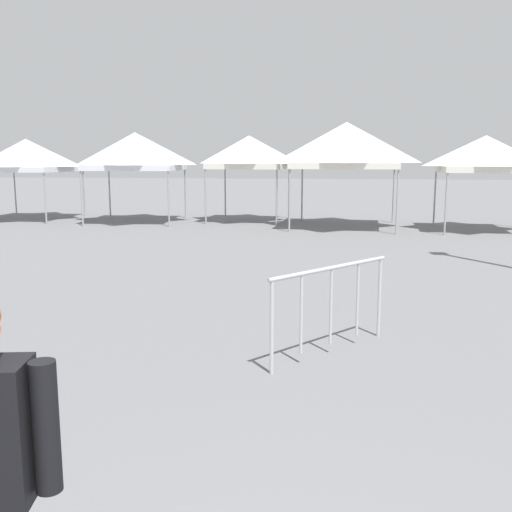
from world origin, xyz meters
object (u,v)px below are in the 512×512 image
Objects in this scene: canopy_tent_left_of_center at (26,155)px; canopy_tent_behind_right at (346,145)px; canopy_tent_far_right at (485,154)px; canopy_tent_behind_left at (135,151)px; crowd_barrier_near_person at (331,292)px; canopy_tent_behind_center at (249,152)px.

canopy_tent_left_of_center is 12.29m from canopy_tent_behind_right.
canopy_tent_behind_left is at bearing 175.06° from canopy_tent_far_right.
canopy_tent_behind_right is at bearing -4.62° from canopy_tent_behind_left.
canopy_tent_behind_left reaches higher than canopy_tent_left_of_center.
canopy_tent_behind_right is 13.57m from crowd_barrier_near_person.
canopy_tent_left_of_center reaches higher than canopy_tent_far_right.
canopy_tent_behind_center is at bearing 102.67° from crowd_barrier_near_person.
canopy_tent_far_right is (4.45, -0.43, -0.30)m from canopy_tent_behind_right.
canopy_tent_left_of_center is 1.03× the size of canopy_tent_behind_center.
crowd_barrier_near_person is (3.35, -14.89, -1.83)m from canopy_tent_behind_center.
canopy_tent_behind_right is at bearing -22.33° from canopy_tent_behind_center.
canopy_tent_left_of_center is 18.80m from crowd_barrier_near_person.
canopy_tent_behind_right reaches higher than canopy_tent_behind_left.
canopy_tent_left_of_center reaches higher than crowd_barrier_near_person.
canopy_tent_far_right is at bearing -4.71° from canopy_tent_left_of_center.
canopy_tent_behind_center is 15.37m from crowd_barrier_near_person.
crowd_barrier_near_person is at bearing -91.02° from canopy_tent_behind_right.
canopy_tent_behind_left is at bearing 175.38° from canopy_tent_behind_right.
canopy_tent_left_of_center is at bearing 175.57° from canopy_tent_behind_right.
canopy_tent_behind_left is at bearing -4.10° from canopy_tent_left_of_center.
canopy_tent_behind_right reaches higher than canopy_tent_far_right.
canopy_tent_behind_left is at bearing -168.39° from canopy_tent_behind_center.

